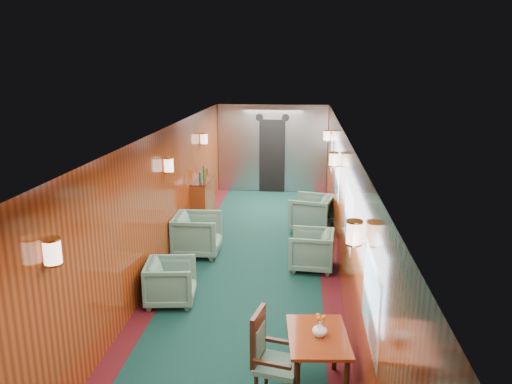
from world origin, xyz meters
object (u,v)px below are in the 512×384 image
at_px(armchair_left_near, 171,282).
at_px(armchair_right_far, 311,213).
at_px(credenza, 203,201).
at_px(armchair_left_far, 197,234).
at_px(dining_table, 318,344).
at_px(armchair_right_near, 311,250).
at_px(side_chair, 269,354).

height_order(armchair_left_near, armchair_right_far, armchair_right_far).
xyz_separation_m(credenza, armchair_right_far, (2.40, -0.31, -0.12)).
height_order(credenza, armchair_left_near, credenza).
distance_m(credenza, armchair_left_far, 1.92).
bearing_deg(armchair_left_near, dining_table, -138.76).
bearing_deg(dining_table, armchair_right_far, 84.93).
distance_m(dining_table, armchair_right_near, 3.36).
bearing_deg(armchair_right_near, credenza, -130.37).
distance_m(dining_table, credenza, 6.20).
xyz_separation_m(credenza, armchair_left_near, (0.29, -3.84, -0.18)).
xyz_separation_m(side_chair, armchair_left_far, (-1.62, 4.03, -0.16)).
bearing_deg(side_chair, armchair_right_near, 94.77).
distance_m(dining_table, armchair_right_far, 5.41).
bearing_deg(side_chair, credenza, 120.17).
relative_size(side_chair, armchair_left_near, 1.41).
height_order(credenza, armchair_right_near, credenza).
distance_m(armchair_left_near, armchair_left_far, 1.95).
bearing_deg(armchair_left_far, credenza, 7.24).
xyz_separation_m(dining_table, armchair_left_near, (-2.11, 1.87, -0.24)).
relative_size(armchair_right_near, armchair_right_far, 0.89).
xyz_separation_m(credenza, armchair_left_far, (0.28, -1.90, -0.12)).
xyz_separation_m(side_chair, armchair_right_near, (0.48, 3.56, -0.21)).
relative_size(dining_table, credenza, 0.75).
height_order(dining_table, armchair_left_near, dining_table).
xyz_separation_m(armchair_right_near, armchair_right_far, (0.02, 2.06, 0.04)).
height_order(side_chair, armchair_left_near, side_chair).
bearing_deg(armchair_left_far, armchair_left_near, 179.36).
distance_m(dining_table, armchair_left_near, 2.83).
xyz_separation_m(armchair_left_far, armchair_right_near, (2.10, -0.47, -0.05)).
relative_size(dining_table, armchair_right_near, 1.27).
bearing_deg(credenza, side_chair, -72.23).
xyz_separation_m(dining_table, side_chair, (-0.51, -0.21, -0.02)).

